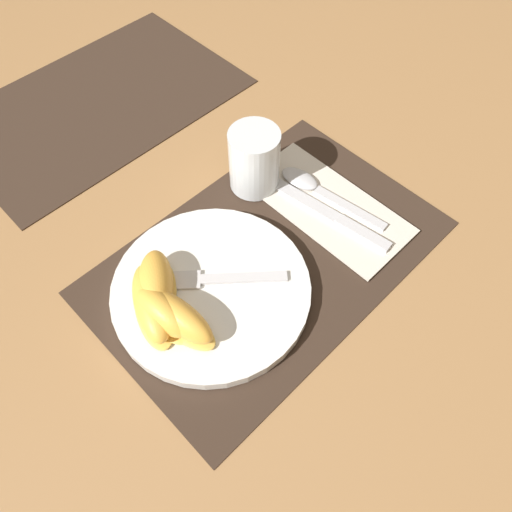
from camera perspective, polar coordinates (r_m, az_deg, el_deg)
The scene contains 13 objects.
ground_plane at distance 0.70m, azimuth 1.36°, elevation -0.12°, with size 3.00×3.00×0.00m, color #A37547.
placemat at distance 0.69m, azimuth 1.36°, elevation -0.03°, with size 0.48×0.31×0.00m.
placemat_far at distance 0.95m, azimuth -17.57°, elevation 16.42°, with size 0.48×0.31×0.00m.
plate at distance 0.66m, azimuth -5.13°, elevation -3.92°, with size 0.26×0.26×0.02m.
juice_glass at distance 0.74m, azimuth -0.20°, elevation 10.60°, with size 0.07×0.07×0.10m.
napkin at distance 0.75m, azimuth 8.25°, elevation 5.62°, with size 0.12×0.25×0.00m.
knife at distance 0.74m, azimuth 8.23°, elevation 4.86°, with size 0.05×0.21×0.01m.
spoon at distance 0.76m, azimuth 6.50°, elevation 7.93°, with size 0.05×0.18×0.01m.
fork at distance 0.65m, azimuth -5.69°, elevation -2.69°, with size 0.15×0.14×0.00m.
citrus_wedge_0 at distance 0.64m, azimuth -11.36°, elevation -3.28°, with size 0.10×0.11×0.05m.
citrus_wedge_1 at distance 0.63m, azimuth -11.75°, elevation -5.35°, with size 0.09×0.13×0.04m.
citrus_wedge_2 at distance 0.62m, azimuth -10.67°, elevation -6.37°, with size 0.05×0.10×0.05m.
citrus_wedge_3 at distance 0.61m, azimuth -9.03°, elevation -6.94°, with size 0.06×0.12×0.05m.
Camera 1 is at (-0.28, -0.26, 0.58)m, focal length 35.00 mm.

